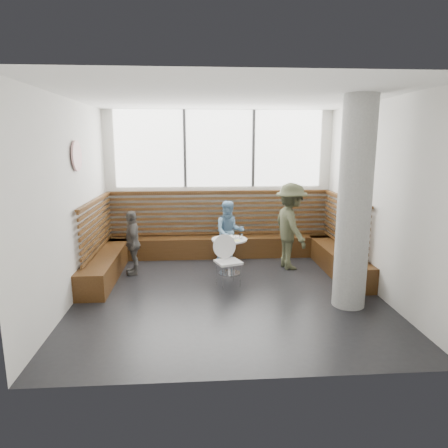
{
  "coord_description": "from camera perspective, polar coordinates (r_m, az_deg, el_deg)",
  "views": [
    {
      "loc": [
        -0.52,
        -6.36,
        2.53
      ],
      "look_at": [
        0.0,
        1.0,
        1.0
      ],
      "focal_mm": 32.0,
      "sensor_mm": 36.0,
      "label": 1
    }
  ],
  "objects": [
    {
      "name": "plate_far",
      "position": [
        7.77,
        1.55,
        -1.85
      ],
      "size": [
        0.2,
        0.2,
        0.01
      ],
      "primitive_type": "cylinder",
      "color": "white",
      "rests_on": "cafe_table"
    },
    {
      "name": "cafe_chair",
      "position": [
        7.12,
        0.57,
        -4.63
      ],
      "size": [
        0.43,
        0.42,
        0.9
      ],
      "rotation": [
        0.0,
        0.0,
        0.32
      ],
      "color": "white",
      "rests_on": "ground"
    },
    {
      "name": "cafe_table",
      "position": [
        7.7,
        0.78,
        -3.57
      ],
      "size": [
        0.68,
        0.68,
        0.7
      ],
      "color": "silver",
      "rests_on": "ground"
    },
    {
      "name": "child_back",
      "position": [
        8.4,
        0.77,
        -1.16
      ],
      "size": [
        0.67,
        0.54,
        1.32
      ],
      "primitive_type": "imported",
      "rotation": [
        0.0,
        0.0,
        0.07
      ],
      "color": "#6B96BA",
      "rests_on": "ground"
    },
    {
      "name": "plate_near",
      "position": [
        7.73,
        -0.04,
        -1.93
      ],
      "size": [
        0.21,
        0.21,
        0.01
      ],
      "primitive_type": "cylinder",
      "color": "white",
      "rests_on": "cafe_table"
    },
    {
      "name": "booth",
      "position": [
        8.42,
        -0.37,
        -2.88
      ],
      "size": [
        5.0,
        2.5,
        1.44
      ],
      "color": "#3C240F",
      "rests_on": "ground"
    },
    {
      "name": "glass_mid",
      "position": [
        7.56,
        1.52,
        -1.9
      ],
      "size": [
        0.06,
        0.06,
        0.1
      ],
      "primitive_type": "cylinder",
      "color": "white",
      "rests_on": "cafe_table"
    },
    {
      "name": "room",
      "position": [
        6.46,
        0.62,
        3.44
      ],
      "size": [
        5.0,
        5.0,
        3.2
      ],
      "color": "silver",
      "rests_on": "ground"
    },
    {
      "name": "child_left",
      "position": [
        7.88,
        -12.93,
        -2.6
      ],
      "size": [
        0.44,
        0.77,
        1.24
      ],
      "primitive_type": "imported",
      "rotation": [
        0.0,
        0.0,
        -1.38
      ],
      "color": "#56534E",
      "rests_on": "ground"
    },
    {
      "name": "glass_left",
      "position": [
        7.56,
        -0.16,
        -1.89
      ],
      "size": [
        0.06,
        0.06,
        0.1
      ],
      "primitive_type": "cylinder",
      "color": "white",
      "rests_on": "cafe_table"
    },
    {
      "name": "glass_right",
      "position": [
        7.66,
        2.41,
        -1.72
      ],
      "size": [
        0.07,
        0.07,
        0.1
      ],
      "primitive_type": "cylinder",
      "color": "white",
      "rests_on": "cafe_table"
    },
    {
      "name": "menu_card",
      "position": [
        7.5,
        1.58,
        -2.4
      ],
      "size": [
        0.2,
        0.15,
        0.0
      ],
      "primitive_type": "cube",
      "rotation": [
        0.0,
        0.0,
        0.07
      ],
      "color": "#A5C64C",
      "rests_on": "cafe_table"
    },
    {
      "name": "wall_art",
      "position": [
        7.04,
        -20.3,
        9.12
      ],
      "size": [
        0.03,
        0.5,
        0.5
      ],
      "primitive_type": "cylinder",
      "rotation": [
        0.0,
        1.57,
        0.0
      ],
      "color": "white",
      "rests_on": "room"
    },
    {
      "name": "adult_man",
      "position": [
        8.09,
        9.52,
        -0.32
      ],
      "size": [
        0.83,
        1.22,
        1.73
      ],
      "primitive_type": "imported",
      "rotation": [
        0.0,
        0.0,
        1.75
      ],
      "color": "#40442D",
      "rests_on": "ground"
    },
    {
      "name": "concrete_column",
      "position": [
        6.3,
        18.13,
        2.63
      ],
      "size": [
        0.5,
        0.5,
        3.2
      ],
      "primitive_type": "cylinder",
      "color": "gray",
      "rests_on": "ground"
    }
  ]
}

